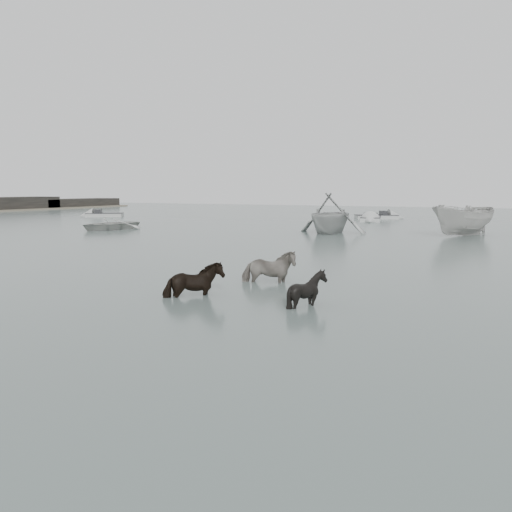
# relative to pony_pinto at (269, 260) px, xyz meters

# --- Properties ---
(ground) EXTENTS (140.00, 140.00, 0.00)m
(ground) POSITION_rel_pony_pinto_xyz_m (-0.74, -2.90, -0.68)
(ground) COLOR #51605B
(ground) RESTS_ON ground
(pony_pinto) EXTENTS (1.76, 1.23, 1.36)m
(pony_pinto) POSITION_rel_pony_pinto_xyz_m (0.00, 0.00, 0.00)
(pony_pinto) COLOR black
(pony_pinto) RESTS_ON ground
(pony_dark) EXTENTS (1.40, 1.52, 1.28)m
(pony_dark) POSITION_rel_pony_pinto_xyz_m (-0.90, -2.55, -0.04)
(pony_dark) COLOR black
(pony_dark) RESTS_ON ground
(pony_black) EXTENTS (1.26, 1.19, 1.10)m
(pony_black) POSITION_rel_pony_pinto_xyz_m (2.00, -2.19, -0.13)
(pony_black) COLOR black
(pony_black) RESTS_ON ground
(rowboat_lead) EXTENTS (3.75, 4.72, 0.88)m
(rowboat_lead) POSITION_rel_pony_pinto_xyz_m (-17.78, 12.98, -0.24)
(rowboat_lead) COLOR beige
(rowboat_lead) RESTS_ON ground
(rowboat_trail) EXTENTS (4.58, 5.22, 2.62)m
(rowboat_trail) POSITION_rel_pony_pinto_xyz_m (-3.47, 16.84, 0.63)
(rowboat_trail) COLOR #A9ACA9
(rowboat_trail) RESTS_ON ground
(boat_small) EXTENTS (4.23, 5.36, 1.97)m
(boat_small) POSITION_rel_pony_pinto_xyz_m (4.08, 18.52, 0.30)
(boat_small) COLOR #AEADA9
(boat_small) RESTS_ON ground
(skiff_outer) EXTENTS (4.91, 3.92, 0.75)m
(skiff_outer) POSITION_rel_pony_pinto_xyz_m (-29.10, 24.75, -0.31)
(skiff_outer) COLOR #A4A5A1
(skiff_outer) RESTS_ON ground
(skiff_mid) EXTENTS (2.45, 4.84, 0.75)m
(skiff_mid) POSITION_rel_pony_pinto_xyz_m (-3.89, 29.42, -0.31)
(skiff_mid) COLOR #AEB1AE
(skiff_mid) RESTS_ON ground
(skiff_far) EXTENTS (5.34, 3.79, 0.75)m
(skiff_far) POSITION_rel_pony_pinto_xyz_m (-4.21, 33.00, -0.31)
(skiff_far) COLOR #ADAFAC
(skiff_far) RESTS_ON ground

